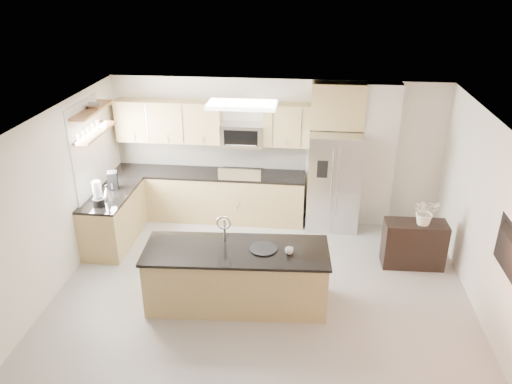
# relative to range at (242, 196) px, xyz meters

# --- Properties ---
(floor) EXTENTS (6.50, 6.50, 0.00)m
(floor) POSITION_rel_range_xyz_m (0.60, -2.92, -0.47)
(floor) COLOR #9A9892
(floor) RESTS_ON ground
(ceiling) EXTENTS (6.00, 6.50, 0.02)m
(ceiling) POSITION_rel_range_xyz_m (0.60, -2.92, 2.13)
(ceiling) COLOR silver
(ceiling) RESTS_ON wall_back
(wall_back) EXTENTS (6.00, 0.02, 2.60)m
(wall_back) POSITION_rel_range_xyz_m (0.60, 0.33, 0.83)
(wall_back) COLOR beige
(wall_back) RESTS_ON floor
(wall_left) EXTENTS (0.02, 6.50, 2.60)m
(wall_left) POSITION_rel_range_xyz_m (-2.40, -2.92, 0.83)
(wall_left) COLOR beige
(wall_left) RESTS_ON floor
(wall_right) EXTENTS (0.02, 6.50, 2.60)m
(wall_right) POSITION_rel_range_xyz_m (3.60, -2.92, 0.83)
(wall_right) COLOR beige
(wall_right) RESTS_ON floor
(back_counter) EXTENTS (3.55, 0.66, 1.44)m
(back_counter) POSITION_rel_range_xyz_m (-0.63, 0.01, -0.00)
(back_counter) COLOR tan
(back_counter) RESTS_ON floor
(left_counter) EXTENTS (0.66, 1.50, 0.92)m
(left_counter) POSITION_rel_range_xyz_m (-2.07, -1.07, -0.01)
(left_counter) COLOR tan
(left_counter) RESTS_ON floor
(range) EXTENTS (0.76, 0.64, 1.14)m
(range) POSITION_rel_range_xyz_m (0.00, 0.00, 0.00)
(range) COLOR black
(range) RESTS_ON floor
(upper_cabinets) EXTENTS (3.50, 0.33, 0.75)m
(upper_cabinets) POSITION_rel_range_xyz_m (-0.70, 0.16, 1.35)
(upper_cabinets) COLOR tan
(upper_cabinets) RESTS_ON wall_back
(microwave) EXTENTS (0.76, 0.40, 0.40)m
(microwave) POSITION_rel_range_xyz_m (0.00, 0.12, 1.16)
(microwave) COLOR #BDBDC0
(microwave) RESTS_ON upper_cabinets
(refrigerator) EXTENTS (0.92, 0.78, 1.78)m
(refrigerator) POSITION_rel_range_xyz_m (1.66, -0.05, 0.42)
(refrigerator) COLOR #BDBDC0
(refrigerator) RESTS_ON floor
(partition_column) EXTENTS (0.60, 0.30, 2.60)m
(partition_column) POSITION_rel_range_xyz_m (2.42, 0.18, 0.83)
(partition_column) COLOR beige
(partition_column) RESTS_ON floor
(window) EXTENTS (0.04, 1.15, 1.65)m
(window) POSITION_rel_range_xyz_m (-2.38, -1.07, 1.18)
(window) COLOR white
(window) RESTS_ON wall_left
(shelf_lower) EXTENTS (0.30, 1.20, 0.04)m
(shelf_lower) POSITION_rel_range_xyz_m (-2.25, -0.97, 1.48)
(shelf_lower) COLOR olive
(shelf_lower) RESTS_ON wall_left
(shelf_upper) EXTENTS (0.30, 1.20, 0.04)m
(shelf_upper) POSITION_rel_range_xyz_m (-2.25, -0.97, 1.85)
(shelf_upper) COLOR olive
(shelf_upper) RESTS_ON wall_left
(ceiling_fixture) EXTENTS (1.00, 0.50, 0.06)m
(ceiling_fixture) POSITION_rel_range_xyz_m (0.20, -1.32, 2.09)
(ceiling_fixture) COLOR white
(ceiling_fixture) RESTS_ON ceiling
(island) EXTENTS (2.58, 1.06, 1.30)m
(island) POSITION_rel_range_xyz_m (0.27, -2.55, -0.03)
(island) COLOR tan
(island) RESTS_ON floor
(credenza) EXTENTS (0.97, 0.43, 0.76)m
(credenza) POSITION_rel_range_xyz_m (2.91, -1.29, -0.09)
(credenza) COLOR black
(credenza) RESTS_ON floor
(cup) EXTENTS (0.12, 0.12, 0.09)m
(cup) POSITION_rel_range_xyz_m (0.99, -2.59, 0.45)
(cup) COLOR silver
(cup) RESTS_ON island
(platter) EXTENTS (0.46, 0.46, 0.02)m
(platter) POSITION_rel_range_xyz_m (0.63, -2.52, 0.41)
(platter) COLOR black
(platter) RESTS_ON island
(blender) EXTENTS (0.18, 0.18, 0.42)m
(blender) POSITION_rel_range_xyz_m (-2.08, -1.54, 0.63)
(blender) COLOR black
(blender) RESTS_ON left_counter
(kettle) EXTENTS (0.21, 0.21, 0.26)m
(kettle) POSITION_rel_range_xyz_m (-2.03, -1.31, 0.56)
(kettle) COLOR #BDBDC0
(kettle) RESTS_ON left_counter
(coffee_maker) EXTENTS (0.21, 0.23, 0.30)m
(coffee_maker) POSITION_rel_range_xyz_m (-2.09, -0.87, 0.59)
(coffee_maker) COLOR black
(coffee_maker) RESTS_ON left_counter
(bowl) EXTENTS (0.41, 0.41, 0.08)m
(bowl) POSITION_rel_range_xyz_m (-2.25, -0.89, 1.90)
(bowl) COLOR #BDBDC0
(bowl) RESTS_ON shelf_upper
(flower_vase) EXTENTS (0.67, 0.62, 0.64)m
(flower_vase) POSITION_rel_range_xyz_m (3.01, -1.32, 0.61)
(flower_vase) COLOR white
(flower_vase) RESTS_ON credenza
(television) EXTENTS (0.14, 1.08, 0.62)m
(television) POSITION_rel_range_xyz_m (3.51, -3.12, 0.88)
(television) COLOR black
(television) RESTS_ON wall_right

